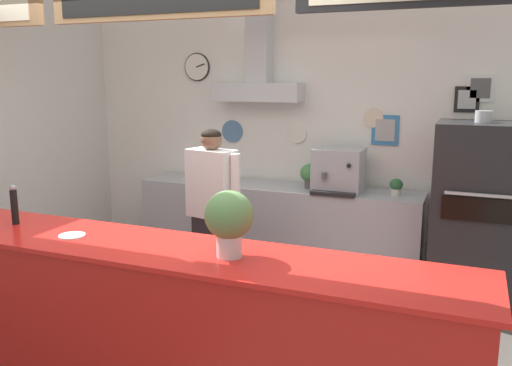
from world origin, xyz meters
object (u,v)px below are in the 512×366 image
espresso_machine (339,171)px  condiment_plate (72,236)px  potted_basil (310,174)px  pizza_oven (475,215)px  basil_vase (229,220)px  pepper_grinder (14,205)px  shop_worker (213,215)px  potted_rosemary (396,186)px

espresso_machine → condiment_plate: espresso_machine is taller
potted_basil → condiment_plate: 2.82m
pizza_oven → potted_basil: 1.66m
basil_vase → pepper_grinder: bearing=178.2°
espresso_machine → condiment_plate: (-1.09, -2.65, -0.06)m
pepper_grinder → potted_basil: bearing=63.0°
pizza_oven → espresso_machine: 1.36m
condiment_plate → shop_worker: bearing=79.0°
basil_vase → espresso_machine: bearing=90.1°
espresso_machine → pepper_grinder: 3.05m
potted_rosemary → pepper_grinder: size_ratio=0.60×
potted_rosemary → basil_vase: 2.73m
espresso_machine → potted_rosemary: bearing=3.4°
potted_rosemary → basil_vase: (-0.57, -2.65, 0.27)m
shop_worker → pepper_grinder: 1.61m
espresso_machine → potted_basil: 0.32m
basil_vase → pizza_oven: bearing=61.2°
shop_worker → potted_rosemary: 1.88m
pizza_oven → pepper_grinder: 3.77m
espresso_machine → pepper_grinder: espresso_machine is taller
pizza_oven → pepper_grinder: pizza_oven is taller
shop_worker → pepper_grinder: (-0.84, -1.34, 0.31)m
shop_worker → condiment_plate: (-0.28, -1.42, 0.18)m
espresso_machine → condiment_plate: size_ratio=2.91×
espresso_machine → basil_vase: 2.62m
potted_rosemary → pepper_grinder: pepper_grinder is taller
shop_worker → basil_vase: size_ratio=4.19×
pizza_oven → basil_vase: (-1.30, -2.36, 0.42)m
pizza_oven → condiment_plate: (-2.39, -2.40, 0.21)m
pizza_oven → potted_rosemary: pizza_oven is taller
potted_rosemary → condiment_plate: 3.16m
potted_rosemary → potted_basil: bearing=178.7°
espresso_machine → potted_rosemary: espresso_machine is taller
shop_worker → condiment_plate: 1.46m
pepper_grinder → condiment_plate: size_ratio=1.67×
pizza_oven → shop_worker: pizza_oven is taller
pizza_oven → potted_basil: bearing=169.1°
pepper_grinder → potted_rosemary: bearing=49.5°
espresso_machine → condiment_plate: 2.87m
basil_vase → condiment_plate: (-1.09, -0.03, -0.21)m
pizza_oven → potted_rosemary: (-0.73, 0.29, 0.15)m
condiment_plate → pepper_grinder: bearing=171.3°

